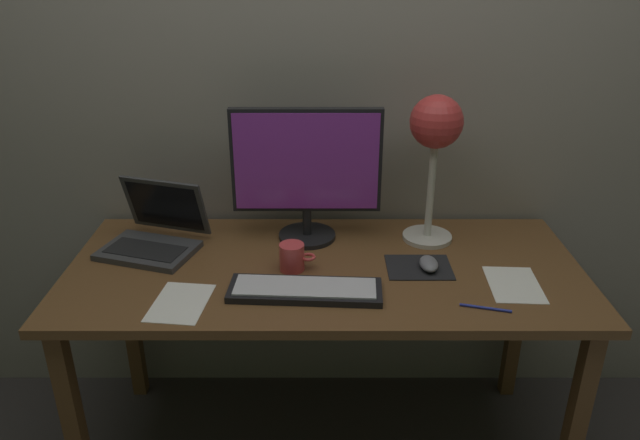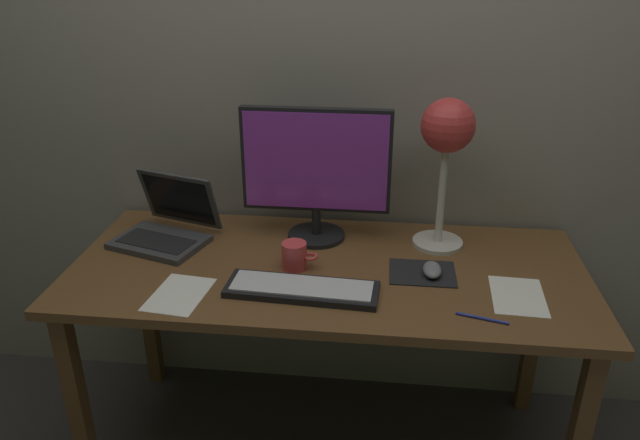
% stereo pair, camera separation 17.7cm
% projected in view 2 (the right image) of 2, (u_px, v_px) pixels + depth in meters
% --- Properties ---
extents(back_wall, '(4.80, 0.06, 2.60)m').
position_uv_depth(back_wall, '(340.00, 61.00, 2.02)').
color(back_wall, gray).
rests_on(back_wall, ground).
extents(desk, '(1.60, 0.70, 0.74)m').
position_uv_depth(desk, '(327.00, 288.00, 1.92)').
color(desk, brown).
rests_on(desk, ground).
extents(monitor, '(0.49, 0.19, 0.45)m').
position_uv_depth(monitor, '(316.00, 168.00, 1.97)').
color(monitor, black).
rests_on(monitor, desk).
extents(keyboard_main, '(0.45, 0.17, 0.03)m').
position_uv_depth(keyboard_main, '(302.00, 289.00, 1.74)').
color(keyboard_main, black).
rests_on(keyboard_main, desk).
extents(laptop, '(0.36, 0.34, 0.22)m').
position_uv_depth(laptop, '(169.00, 221.00, 2.05)').
color(laptop, '#38383A').
rests_on(laptop, desk).
extents(desk_lamp, '(0.17, 0.17, 0.49)m').
position_uv_depth(desk_lamp, '(447.00, 138.00, 1.87)').
color(desk_lamp, beige).
rests_on(desk_lamp, desk).
extents(mousepad, '(0.20, 0.16, 0.00)m').
position_uv_depth(mousepad, '(422.00, 273.00, 1.85)').
color(mousepad, black).
rests_on(mousepad, desk).
extents(mouse, '(0.06, 0.10, 0.03)m').
position_uv_depth(mouse, '(432.00, 270.00, 1.83)').
color(mouse, slate).
rests_on(mouse, mousepad).
extents(coffee_mug, '(0.11, 0.08, 0.09)m').
position_uv_depth(coffee_mug, '(295.00, 256.00, 1.86)').
color(coffee_mug, '#CC3F3F').
rests_on(coffee_mug, desk).
extents(paper_sheet_near_mouse, '(0.16, 0.22, 0.00)m').
position_uv_depth(paper_sheet_near_mouse, '(518.00, 296.00, 1.73)').
color(paper_sheet_near_mouse, white).
rests_on(paper_sheet_near_mouse, desk).
extents(paper_sheet_by_keyboard, '(0.17, 0.23, 0.00)m').
position_uv_depth(paper_sheet_by_keyboard, '(179.00, 294.00, 1.74)').
color(paper_sheet_by_keyboard, white).
rests_on(paper_sheet_by_keyboard, desk).
extents(pen, '(0.14, 0.04, 0.01)m').
position_uv_depth(pen, '(482.00, 318.00, 1.62)').
color(pen, '#2633A5').
rests_on(pen, desk).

